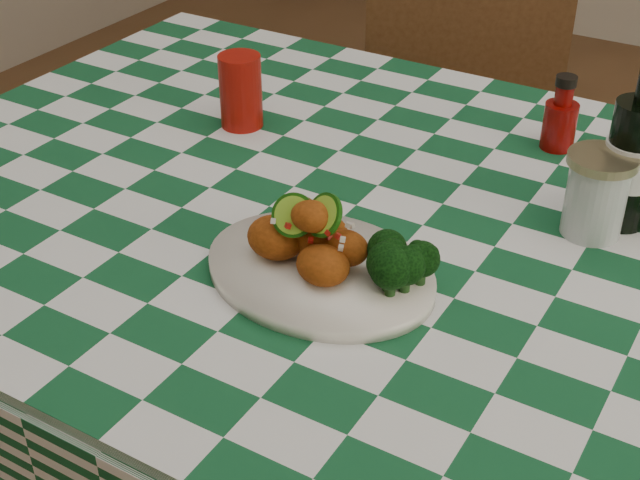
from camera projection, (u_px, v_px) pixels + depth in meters
The scene contains 9 objects.
dining_table at pixel (407, 435), 1.41m from camera, with size 1.66×1.06×0.79m, color #13502A, non-canonical shape.
plate at pixel (320, 271), 1.09m from camera, with size 0.30×0.23×0.02m, color white, non-canonical shape.
fried_chicken_pile at pixel (315, 233), 1.06m from camera, with size 0.14×0.10×0.09m, color #9D410F, non-canonical shape.
broccoli_side at pixel (401, 264), 1.03m from camera, with size 0.08×0.08×0.06m, color black, non-canonical shape.
red_tumbler at pixel (241, 91), 1.42m from camera, with size 0.07×0.07×0.12m, color #960F08.
ketchup_bottle at pixel (561, 113), 1.36m from camera, with size 0.05×0.05×0.12m, color #6F0805, non-canonical shape.
mason_jar at pixel (596, 195), 1.15m from camera, with size 0.09×0.09×0.11m, color #B2BCBA, non-canonical shape.
beer_bottle at pixel (636, 140), 1.14m from camera, with size 0.07×0.07×0.24m, color black, non-canonical shape.
wooden_chair_left at pixel (461, 167), 1.94m from camera, with size 0.45×0.47×0.99m, color #472814, non-canonical shape.
Camera 1 is at (0.40, -0.94, 1.42)m, focal length 50.00 mm.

